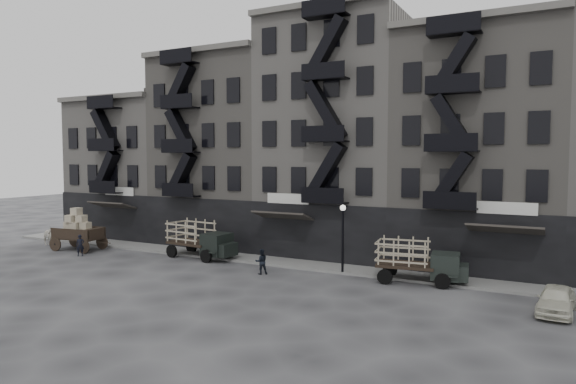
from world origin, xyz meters
The scene contains 14 objects.
ground centered at (0.00, 0.00, 0.00)m, with size 140.00×140.00×0.00m, color #38383A.
sidewalk centered at (0.00, 3.75, 0.07)m, with size 55.00×2.50×0.15m, color slate.
building_west centered at (-20.00, 9.83, 6.00)m, with size 10.00×11.35×13.20m.
building_midwest centered at (-10.00, 9.83, 7.50)m, with size 10.00×11.35×16.20m.
building_center centered at (0.00, 9.82, 8.50)m, with size 10.00×11.35×18.20m.
building_mideast centered at (10.00, 9.83, 7.50)m, with size 10.00×11.35×16.20m.
lamp_post centered at (3.00, 2.60, 2.78)m, with size 0.36×0.36×4.28m.
horse centered at (-21.82, 0.82, 0.79)m, with size 0.86×1.88×1.59m, color silver.
wagon centered at (-18.11, 0.67, 1.85)m, with size 4.04×2.47×3.24m.
stake_truck_west centered at (-7.83, 2.59, 1.51)m, with size 5.43×2.61×2.64m.
stake_truck_east centered at (7.63, 2.62, 1.43)m, with size 5.20×2.63×2.51m.
car_east centered at (14.63, -0.13, 0.64)m, with size 1.52×3.78×1.29m, color beige.
pedestrian_west centered at (-16.00, -0.89, 0.78)m, with size 0.57×0.37×1.56m, color black.
pedestrian_mid centered at (-1.42, 0.31, 0.78)m, with size 0.76×0.59×1.56m, color black.
Camera 1 is at (14.55, -26.36, 7.23)m, focal length 32.00 mm.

